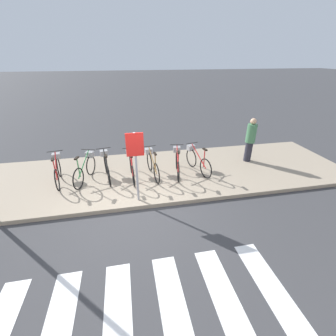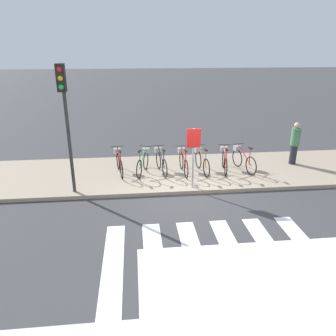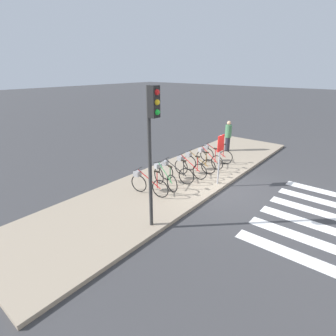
{
  "view_description": "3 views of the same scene",
  "coord_description": "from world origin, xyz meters",
  "px_view_note": "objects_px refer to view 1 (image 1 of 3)",
  "views": [
    {
      "loc": [
        -0.07,
        -4.94,
        3.74
      ],
      "look_at": [
        1.03,
        0.7,
        0.82
      ],
      "focal_mm": 24.0,
      "sensor_mm": 36.0,
      "label": 1
    },
    {
      "loc": [
        -1.68,
        -9.28,
        4.44
      ],
      "look_at": [
        -0.62,
        0.8,
        0.62
      ],
      "focal_mm": 35.0,
      "sensor_mm": 36.0,
      "label": 2
    },
    {
      "loc": [
        -8.33,
        -4.14,
        4.35
      ],
      "look_at": [
        -1.36,
        1.59,
        0.9
      ],
      "focal_mm": 28.0,
      "sensor_mm": 36.0,
      "label": 3
    }
  ],
  "objects_px": {
    "parked_bicycle_2": "(106,166)",
    "parked_bicycle_3": "(131,165)",
    "parked_bicycle_4": "(152,163)",
    "pedestrian": "(250,139)",
    "parked_bicycle_0": "(57,169)",
    "parked_bicycle_1": "(86,168)",
    "parked_bicycle_5": "(177,162)",
    "parked_bicycle_6": "(197,159)",
    "sign_post": "(136,156)"
  },
  "relations": [
    {
      "from": "parked_bicycle_2",
      "to": "parked_bicycle_3",
      "type": "distance_m",
      "value": 0.81
    },
    {
      "from": "parked_bicycle_4",
      "to": "pedestrian",
      "type": "height_order",
      "value": "pedestrian"
    },
    {
      "from": "parked_bicycle_0",
      "to": "parked_bicycle_1",
      "type": "bearing_deg",
      "value": -3.66
    },
    {
      "from": "parked_bicycle_0",
      "to": "parked_bicycle_1",
      "type": "height_order",
      "value": "same"
    },
    {
      "from": "parked_bicycle_5",
      "to": "parked_bicycle_6",
      "type": "bearing_deg",
      "value": 5.01
    },
    {
      "from": "parked_bicycle_3",
      "to": "parked_bicycle_5",
      "type": "height_order",
      "value": "same"
    },
    {
      "from": "parked_bicycle_2",
      "to": "sign_post",
      "type": "xyz_separation_m",
      "value": [
        0.9,
        -1.48,
        0.9
      ]
    },
    {
      "from": "parked_bicycle_3",
      "to": "parked_bicycle_5",
      "type": "bearing_deg",
      "value": -0.25
    },
    {
      "from": "parked_bicycle_2",
      "to": "parked_bicycle_4",
      "type": "height_order",
      "value": "same"
    },
    {
      "from": "parked_bicycle_2",
      "to": "parked_bicycle_1",
      "type": "bearing_deg",
      "value": -178.72
    },
    {
      "from": "parked_bicycle_4",
      "to": "sign_post",
      "type": "relative_size",
      "value": 0.8
    },
    {
      "from": "parked_bicycle_5",
      "to": "sign_post",
      "type": "bearing_deg",
      "value": -136.53
    },
    {
      "from": "parked_bicycle_4",
      "to": "parked_bicycle_0",
      "type": "bearing_deg",
      "value": 177.04
    },
    {
      "from": "parked_bicycle_1",
      "to": "parked_bicycle_6",
      "type": "xyz_separation_m",
      "value": [
        3.63,
        -0.07,
        0.0
      ]
    },
    {
      "from": "parked_bicycle_1",
      "to": "parked_bicycle_2",
      "type": "xyz_separation_m",
      "value": [
        0.63,
        0.01,
        0.0
      ]
    },
    {
      "from": "parked_bicycle_6",
      "to": "parked_bicycle_4",
      "type": "bearing_deg",
      "value": -178.92
    },
    {
      "from": "parked_bicycle_0",
      "to": "parked_bicycle_3",
      "type": "bearing_deg",
      "value": -4.46
    },
    {
      "from": "pedestrian",
      "to": "sign_post",
      "type": "bearing_deg",
      "value": -156.84
    },
    {
      "from": "parked_bicycle_4",
      "to": "sign_post",
      "type": "height_order",
      "value": "sign_post"
    },
    {
      "from": "parked_bicycle_0",
      "to": "parked_bicycle_4",
      "type": "distance_m",
      "value": 2.95
    },
    {
      "from": "parked_bicycle_0",
      "to": "parked_bicycle_6",
      "type": "bearing_deg",
      "value": -1.58
    },
    {
      "from": "parked_bicycle_4",
      "to": "sign_post",
      "type": "bearing_deg",
      "value": -112.43
    },
    {
      "from": "parked_bicycle_4",
      "to": "parked_bicycle_5",
      "type": "relative_size",
      "value": 1.01
    },
    {
      "from": "parked_bicycle_2",
      "to": "parked_bicycle_6",
      "type": "distance_m",
      "value": 3.0
    },
    {
      "from": "pedestrian",
      "to": "parked_bicycle_1",
      "type": "bearing_deg",
      "value": -176.52
    },
    {
      "from": "parked_bicycle_2",
      "to": "parked_bicycle_5",
      "type": "distance_m",
      "value": 2.31
    },
    {
      "from": "parked_bicycle_1",
      "to": "pedestrian",
      "type": "relative_size",
      "value": 0.93
    },
    {
      "from": "parked_bicycle_6",
      "to": "pedestrian",
      "type": "height_order",
      "value": "pedestrian"
    },
    {
      "from": "parked_bicycle_3",
      "to": "parked_bicycle_5",
      "type": "xyz_separation_m",
      "value": [
        1.51,
        -0.01,
        0.0
      ]
    },
    {
      "from": "parked_bicycle_1",
      "to": "pedestrian",
      "type": "height_order",
      "value": "pedestrian"
    },
    {
      "from": "parked_bicycle_2",
      "to": "parked_bicycle_5",
      "type": "height_order",
      "value": "same"
    },
    {
      "from": "parked_bicycle_3",
      "to": "parked_bicycle_6",
      "type": "xyz_separation_m",
      "value": [
        2.21,
        0.05,
        0.0
      ]
    },
    {
      "from": "parked_bicycle_5",
      "to": "parked_bicycle_6",
      "type": "height_order",
      "value": "same"
    },
    {
      "from": "parked_bicycle_5",
      "to": "sign_post",
      "type": "xyz_separation_m",
      "value": [
        -1.41,
        -1.34,
        0.9
      ]
    },
    {
      "from": "parked_bicycle_2",
      "to": "parked_bicycle_6",
      "type": "bearing_deg",
      "value": -1.58
    },
    {
      "from": "parked_bicycle_0",
      "to": "parked_bicycle_6",
      "type": "height_order",
      "value": "same"
    },
    {
      "from": "parked_bicycle_0",
      "to": "parked_bicycle_3",
      "type": "height_order",
      "value": "same"
    },
    {
      "from": "parked_bicycle_2",
      "to": "parked_bicycle_5",
      "type": "bearing_deg",
      "value": -3.56
    },
    {
      "from": "parked_bicycle_1",
      "to": "parked_bicycle_6",
      "type": "bearing_deg",
      "value": -1.08
    },
    {
      "from": "parked_bicycle_1",
      "to": "parked_bicycle_5",
      "type": "xyz_separation_m",
      "value": [
        2.94,
        -0.13,
        0.0
      ]
    },
    {
      "from": "parked_bicycle_1",
      "to": "parked_bicycle_6",
      "type": "relative_size",
      "value": 0.99
    },
    {
      "from": "parked_bicycle_4",
      "to": "pedestrian",
      "type": "bearing_deg",
      "value": 6.95
    },
    {
      "from": "parked_bicycle_3",
      "to": "parked_bicycle_4",
      "type": "xyz_separation_m",
      "value": [
        0.67,
        0.03,
        0.0
      ]
    },
    {
      "from": "parked_bicycle_4",
      "to": "sign_post",
      "type": "distance_m",
      "value": 1.73
    },
    {
      "from": "parked_bicycle_3",
      "to": "parked_bicycle_2",
      "type": "bearing_deg",
      "value": 170.2
    },
    {
      "from": "parked_bicycle_6",
      "to": "parked_bicycle_1",
      "type": "bearing_deg",
      "value": 178.92
    },
    {
      "from": "pedestrian",
      "to": "parked_bicycle_6",
      "type": "bearing_deg",
      "value": -168.91
    },
    {
      "from": "parked_bicycle_0",
      "to": "pedestrian",
      "type": "height_order",
      "value": "pedestrian"
    },
    {
      "from": "parked_bicycle_2",
      "to": "parked_bicycle_4",
      "type": "distance_m",
      "value": 1.47
    },
    {
      "from": "parked_bicycle_5",
      "to": "pedestrian",
      "type": "height_order",
      "value": "pedestrian"
    }
  ]
}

